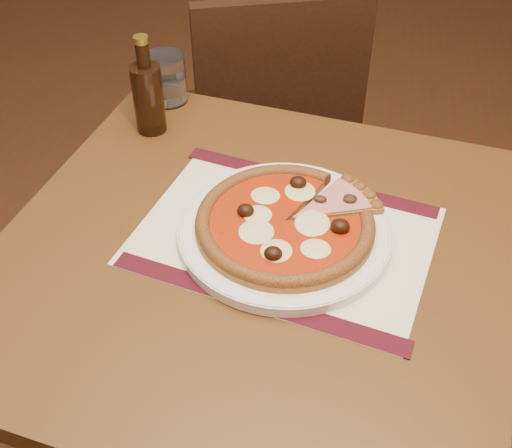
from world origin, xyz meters
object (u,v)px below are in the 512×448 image
Objects in this scene: plate at (285,231)px; water_glass at (166,78)px; bottle at (148,95)px; chair_far at (273,120)px; table at (254,289)px; pizza at (285,222)px.

water_glass is (-0.30, 0.37, 0.04)m from plate.
chair_far is at bearing 69.16° from bottle.
bottle is at bearing 49.40° from chair_far.
table is 0.14m from pizza.
bottle reaches higher than pizza.
table is 0.43m from bottle.
plate is 1.20× the size of pizza.
water_glass is (-0.17, -0.34, 0.30)m from chair_far.
bottle reaches higher than table.
bottle reaches higher than water_glass.
pizza is at bearing -40.45° from bottle.
chair_far is 0.76m from plate.
plate is 1.76× the size of bottle.
pizza is at bearing 35.77° from table.
plate reaches higher than table.
water_glass is (-0.30, 0.37, 0.02)m from pizza.
water_glass is 0.11m from bottle.
bottle is at bearing 131.69° from table.
water_glass reaches higher than plate.
water_glass reaches higher than table.
water_glass is at bearing 43.45° from chair_far.
bottle reaches higher than chair_far.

